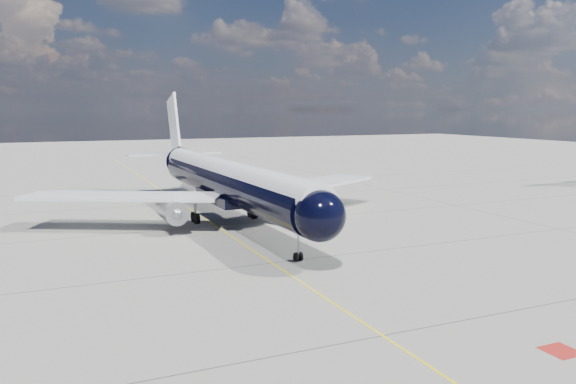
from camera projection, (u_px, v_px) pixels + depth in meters
name	position (u px, v px, depth m)	size (l,w,h in m)	color
ground	(202.00, 217.00, 60.37)	(320.00, 320.00, 0.00)	gray
taxiway_centerline	(215.00, 226.00, 55.84)	(0.16, 160.00, 0.01)	yellow
red_marking	(561.00, 351.00, 26.87)	(1.60, 1.60, 0.01)	maroon
main_airliner	(224.00, 180.00, 57.84)	(39.26, 47.72, 13.80)	black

